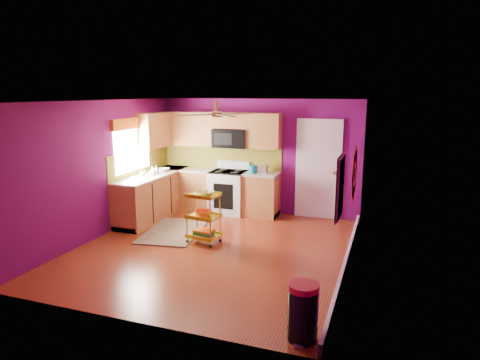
% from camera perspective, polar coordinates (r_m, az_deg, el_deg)
% --- Properties ---
extents(ground, '(5.00, 5.00, 0.00)m').
position_cam_1_polar(ground, '(7.45, -3.56, -9.14)').
color(ground, maroon).
rests_on(ground, ground).
extents(room_envelope, '(4.54, 5.04, 2.52)m').
position_cam_1_polar(room_envelope, '(7.02, -3.53, 3.37)').
color(room_envelope, '#600B55').
rests_on(room_envelope, ground).
extents(lower_cabinets, '(2.81, 2.31, 0.94)m').
position_cam_1_polar(lower_cabinets, '(9.44, -6.79, -1.93)').
color(lower_cabinets, '#975629').
rests_on(lower_cabinets, ground).
extents(electric_range, '(0.76, 0.66, 1.13)m').
position_cam_1_polar(electric_range, '(9.43, -1.50, -1.56)').
color(electric_range, white).
rests_on(electric_range, ground).
extents(upper_cabinetry, '(2.80, 2.30, 1.26)m').
position_cam_1_polar(upper_cabinetry, '(9.49, -5.47, 6.53)').
color(upper_cabinetry, '#975629').
rests_on(upper_cabinetry, ground).
extents(left_window, '(0.08, 1.35, 1.08)m').
position_cam_1_polar(left_window, '(9.00, -14.19, 5.55)').
color(left_window, white).
rests_on(left_window, ground).
extents(panel_door, '(0.95, 0.11, 2.15)m').
position_cam_1_polar(panel_door, '(9.11, 10.39, 1.26)').
color(panel_door, white).
rests_on(panel_door, ground).
extents(right_wall_art, '(0.04, 2.74, 1.04)m').
position_cam_1_polar(right_wall_art, '(6.19, 14.30, 0.12)').
color(right_wall_art, black).
rests_on(right_wall_art, ground).
extents(ceiling_fan, '(1.01, 1.01, 0.26)m').
position_cam_1_polar(ceiling_fan, '(7.15, -3.16, 8.83)').
color(ceiling_fan, '#BF8C3F').
rests_on(ceiling_fan, ground).
extents(shag_rug, '(1.22, 1.75, 0.02)m').
position_cam_1_polar(shag_rug, '(8.38, -8.85, -6.76)').
color(shag_rug, black).
rests_on(shag_rug, ground).
extents(rolling_cart, '(0.59, 0.46, 0.98)m').
position_cam_1_polar(rolling_cart, '(7.60, -4.86, -4.71)').
color(rolling_cart, gold).
rests_on(rolling_cart, ground).
extents(trash_can, '(0.39, 0.40, 0.64)m').
position_cam_1_polar(trash_can, '(4.87, 8.38, -17.00)').
color(trash_can, black).
rests_on(trash_can, ground).
extents(teal_kettle, '(0.18, 0.18, 0.21)m').
position_cam_1_polar(teal_kettle, '(9.12, 1.73, 1.45)').
color(teal_kettle, '#12718A').
rests_on(teal_kettle, lower_cabinets).
extents(toaster, '(0.22, 0.15, 0.18)m').
position_cam_1_polar(toaster, '(9.13, 2.99, 1.49)').
color(toaster, beige).
rests_on(toaster, lower_cabinets).
extents(soap_bottle_a, '(0.08, 0.08, 0.18)m').
position_cam_1_polar(soap_bottle_a, '(9.20, -11.11, 1.37)').
color(soap_bottle_a, '#EA3F72').
rests_on(soap_bottle_a, lower_cabinets).
extents(soap_bottle_b, '(0.14, 0.14, 0.18)m').
position_cam_1_polar(soap_bottle_b, '(9.09, -11.57, 1.20)').
color(soap_bottle_b, white).
rests_on(soap_bottle_b, lower_cabinets).
extents(counter_dish, '(0.27, 0.27, 0.07)m').
position_cam_1_polar(counter_dish, '(9.47, -10.23, 1.34)').
color(counter_dish, white).
rests_on(counter_dish, lower_cabinets).
extents(counter_cup, '(0.12, 0.12, 0.10)m').
position_cam_1_polar(counter_cup, '(9.04, -12.83, 0.84)').
color(counter_cup, white).
rests_on(counter_cup, lower_cabinets).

